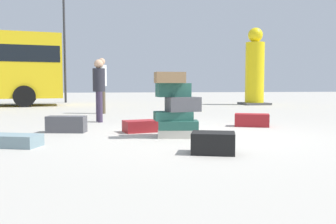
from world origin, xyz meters
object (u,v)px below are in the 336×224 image
lamp_post (64,21)px  person_bearded_onlooker (102,80)px  suitcase_maroon_behind_tower (252,120)px  yellow_dummy_statue (255,71)px  suitcase_charcoal_left_side (66,124)px  suitcase_cream_right_side (174,118)px  suitcase_tower (177,109)px  suitcase_maroon_upright_blue (140,126)px  suitcase_slate_white_trunk (14,141)px  suitcase_black_foreground_near (213,143)px  person_tourist_with_camera (99,85)px

lamp_post → person_bearded_onlooker: bearing=-75.6°
suitcase_maroon_behind_tower → yellow_dummy_statue: yellow_dummy_statue is taller
suitcase_charcoal_left_side → suitcase_maroon_behind_tower: size_ratio=1.00×
suitcase_charcoal_left_side → suitcase_maroon_behind_tower: (3.92, 0.36, -0.02)m
suitcase_charcoal_left_side → suitcase_cream_right_side: suitcase_charcoal_left_side is taller
suitcase_tower → lamp_post: lamp_post is taller
yellow_dummy_statue → lamp_post: (-9.01, 3.68, 2.67)m
suitcase_maroon_upright_blue → suitcase_maroon_behind_tower: bearing=-1.8°
suitcase_tower → suitcase_cream_right_side: 2.70m
suitcase_slate_white_trunk → yellow_dummy_statue: (8.19, 10.32, 1.49)m
suitcase_charcoal_left_side → suitcase_slate_white_trunk: bearing=-98.5°
lamp_post → suitcase_black_foreground_near: bearing=-76.6°
suitcase_slate_white_trunk → suitcase_maroon_upright_blue: bearing=53.3°
person_tourist_with_camera → suitcase_cream_right_side: bearing=70.4°
person_bearded_onlooker → yellow_dummy_statue: (6.98, 4.17, 0.52)m
person_bearded_onlooker → suitcase_tower: bearing=-9.4°
suitcase_maroon_upright_blue → suitcase_cream_right_side: 2.10m
suitcase_tower → lamp_post: size_ratio=0.17×
lamp_post → suitcase_cream_right_side: bearing=-70.5°
suitcase_maroon_behind_tower → person_tourist_with_camera: (-3.34, 1.55, 0.78)m
suitcase_slate_white_trunk → suitcase_maroon_behind_tower: bearing=41.9°
yellow_dummy_statue → lamp_post: size_ratio=0.54×
suitcase_black_foreground_near → suitcase_maroon_behind_tower: 3.37m
suitcase_black_foreground_near → person_bearded_onlooker: bearing=120.7°
suitcase_tower → suitcase_charcoal_left_side: (-1.98, 0.96, -0.33)m
suitcase_maroon_behind_tower → lamp_post: bearing=136.0°
suitcase_charcoal_left_side → yellow_dummy_statue: size_ratio=0.21×
suitcase_charcoal_left_side → yellow_dummy_statue: (7.60, 8.80, 1.42)m
person_tourist_with_camera → yellow_dummy_statue: yellow_dummy_statue is taller
person_tourist_with_camera → suitcase_black_foreground_near: bearing=7.3°
suitcase_cream_right_side → person_bearded_onlooker: bearing=124.6°
suitcase_charcoal_left_side → yellow_dummy_statue: 11.71m
suitcase_maroon_behind_tower → lamp_post: size_ratio=0.11×
person_bearded_onlooker → lamp_post: bearing=171.4°
suitcase_black_foreground_near → suitcase_charcoal_left_side: bearing=149.1°
suitcase_cream_right_side → suitcase_maroon_behind_tower: suitcase_maroon_behind_tower is taller
suitcase_tower → suitcase_maroon_upright_blue: bearing=125.7°
suitcase_maroon_upright_blue → suitcase_black_foreground_near: size_ratio=1.11×
suitcase_maroon_upright_blue → yellow_dummy_statue: yellow_dummy_statue is taller
suitcase_slate_white_trunk → suitcase_tower: bearing=31.7°
suitcase_cream_right_side → suitcase_black_foreground_near: size_ratio=1.19×
person_tourist_with_camera → yellow_dummy_statue: 9.86m
suitcase_tower → yellow_dummy_statue: size_ratio=0.32×
suitcase_charcoal_left_side → person_tourist_with_camera: bearing=85.6°
suitcase_black_foreground_near → lamp_post: bearing=121.8°
suitcase_tower → suitcase_black_foreground_near: suitcase_tower is taller
yellow_dummy_statue → suitcase_maroon_behind_tower: bearing=-113.5°
suitcase_maroon_behind_tower → suitcase_cream_right_side: bearing=161.2°
person_tourist_with_camera → suitcase_charcoal_left_side: bearing=-29.4°
suitcase_black_foreground_near → suitcase_maroon_behind_tower: suitcase_black_foreground_near is taller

